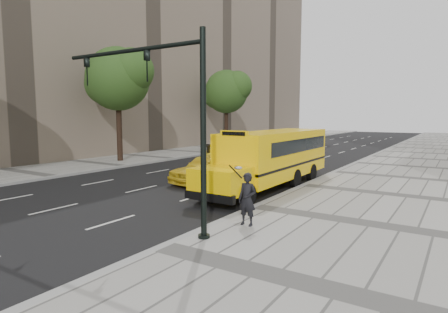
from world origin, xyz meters
The scene contains 13 objects.
ground centered at (0.00, 0.00, 0.00)m, with size 140.00×140.00×0.00m, color black.
sidewalk_museum centered at (12.00, 0.00, 0.07)m, with size 12.00×140.00×0.15m, color #9B9892.
sidewalk_far centered at (-11.00, 0.00, 0.07)m, with size 6.00×140.00×0.15m, color #9B9892.
curb_museum centered at (6.00, 0.00, 0.07)m, with size 0.30×140.00×0.15m, color gray.
curb_far centered at (-8.00, 0.00, 0.07)m, with size 0.30×140.00×0.15m, color gray.
building_far centered at (-19.00, 10.00, 16.00)m, with size 10.00×80.00×32.00m, color #786858.
tree_b centered at (-10.40, 2.00, 6.77)m, with size 5.69×5.06×9.26m.
tree_c centered at (-10.41, 18.19, 6.58)m, with size 5.62×5.00×9.04m.
school_bus centered at (4.50, -0.58, 1.76)m, with size 2.96×11.56×3.19m.
taxi_near centered at (0.86, -1.61, 0.83)m, with size 1.96×4.87×1.66m, color yellow.
taxi_far centered at (-2.91, 7.02, 0.83)m, with size 1.75×5.01×1.65m, color yellow.
pedestrian centered at (7.06, -8.07, 1.05)m, with size 0.66×0.43×1.80m, color black.
traffic_signal centered at (5.19, -9.93, 4.09)m, with size 6.18×0.36×6.40m.
Camera 1 is at (13.12, -18.91, 3.90)m, focal length 30.00 mm.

